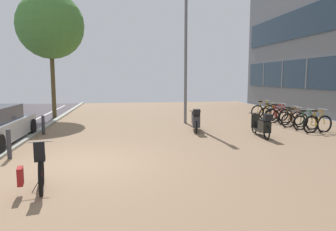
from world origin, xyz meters
The scene contains 16 objects.
ground centered at (1.43, 0.00, -0.02)m, with size 21.00×40.00×0.13m.
bicycle_foreground centered at (-0.60, -1.82, 0.39)m, with size 0.57×1.35×1.08m.
bicycle_rack_00 centered at (9.03, 3.33, 0.36)m, with size 1.42×0.48×1.02m.
bicycle_rack_01 centered at (8.97, 4.04, 0.33)m, with size 1.31×0.48×0.94m.
bicycle_rack_02 centered at (8.86, 4.75, 0.33)m, with size 1.32×0.48×0.95m.
bicycle_rack_03 centered at (9.09, 5.45, 0.33)m, with size 1.29×0.48×0.94m.
bicycle_rack_04 centered at (8.86, 6.16, 0.36)m, with size 1.43×0.48×1.02m.
bicycle_rack_05 centered at (9.10, 6.87, 0.34)m, with size 1.35×0.48×0.97m.
bicycle_rack_06 centered at (9.10, 7.58, 0.33)m, with size 1.29×0.48×0.94m.
bicycle_rack_07 centered at (9.04, 8.28, 0.36)m, with size 1.45×0.48×1.03m.
scooter_near centered at (6.35, 2.77, 0.44)m, with size 0.53×1.91×0.97m.
scooter_mid centered at (4.15, 4.36, 0.46)m, with size 0.67×1.82×1.02m.
lamp_post centered at (4.19, 6.79, 3.64)m, with size 0.20×0.52×6.63m.
street_tree centered at (-2.76, 10.07, 5.11)m, with size 3.65×3.65×6.95m.
bollard_near centered at (-2.05, 0.79, 0.42)m, with size 0.12×0.12×0.84m.
bollard_far centered at (-2.05, 4.57, 0.38)m, with size 0.12×0.12×0.76m.
Camera 1 is at (1.08, -8.12, 2.25)m, focal length 32.82 mm.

